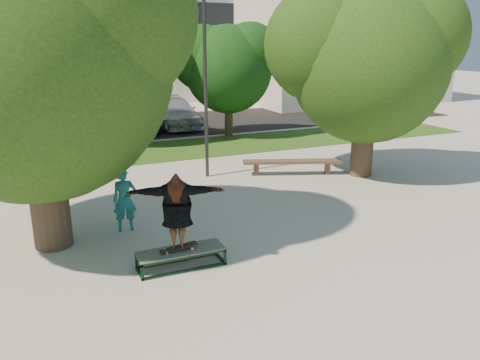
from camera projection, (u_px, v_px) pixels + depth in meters
name	position (u px, v px, depth m)	size (l,w,h in m)	color
ground	(238.00, 232.00, 11.54)	(120.00, 120.00, 0.00)	#A6A199
grass_strip	(172.00, 150.00, 20.26)	(30.00, 4.00, 0.02)	#234914
asphalt_strip	(122.00, 127.00, 25.58)	(40.00, 8.00, 0.01)	black
tree_left	(25.00, 46.00, 9.59)	(6.96, 5.95, 7.12)	#38281E
tree_right	(365.00, 55.00, 15.37)	(6.24, 5.33, 6.51)	#38281E
bg_tree_mid	(106.00, 53.00, 20.58)	(5.76, 4.92, 6.24)	#38281E
bg_tree_right	(226.00, 64.00, 22.41)	(5.04, 4.31, 5.43)	#38281E
lamppost	(205.00, 85.00, 15.42)	(0.25, 0.15, 6.11)	#2D2D30
side_building	(336.00, 48.00, 36.67)	(15.00, 10.00, 8.00)	beige
grind_box	(181.00, 258.00, 9.72)	(1.80, 0.60, 0.38)	black
skater_rig	(177.00, 211.00, 9.40)	(2.01, 1.14, 1.66)	white
bystander	(125.00, 200.00, 11.44)	(0.58, 0.38, 1.58)	#1C6B6A
bench	(292.00, 163.00, 16.38)	(3.38, 1.66, 0.53)	brown
car_dark	(88.00, 113.00, 25.15)	(1.70, 4.87, 1.61)	black
car_grey	(131.00, 118.00, 24.52)	(2.14, 4.64, 1.29)	#545357
car_silver_b	(175.00, 112.00, 25.81)	(2.12, 5.22, 1.51)	silver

